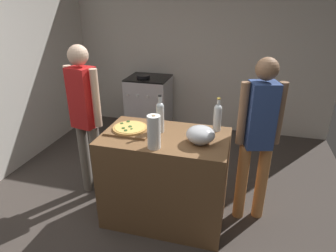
# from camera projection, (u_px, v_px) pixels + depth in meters

# --- Properties ---
(ground_plane) EXTENTS (4.36, 3.52, 0.02)m
(ground_plane) POSITION_uv_depth(u_px,v_px,m) (167.00, 170.00, 3.77)
(ground_plane) COLOR #3F3833
(kitchen_wall_rear) EXTENTS (4.36, 0.10, 2.60)m
(kitchen_wall_rear) POSITION_uv_depth(u_px,v_px,m) (192.00, 49.00, 4.57)
(kitchen_wall_rear) COLOR beige
(kitchen_wall_rear) RESTS_ON ground_plane
(kitchen_wall_left) EXTENTS (0.10, 3.52, 2.60)m
(kitchen_wall_left) POSITION_uv_depth(u_px,v_px,m) (21.00, 61.00, 3.70)
(kitchen_wall_left) COLOR beige
(kitchen_wall_left) RESTS_ON ground_plane
(counter) EXTENTS (1.14, 0.67, 0.90)m
(counter) POSITION_uv_depth(u_px,v_px,m) (165.00, 178.00, 2.78)
(counter) COLOR brown
(counter) RESTS_ON ground_plane
(cutting_board) EXTENTS (0.40, 0.32, 0.02)m
(cutting_board) POSITION_uv_depth(u_px,v_px,m) (130.00, 130.00, 2.68)
(cutting_board) COLOR brown
(cutting_board) RESTS_ON counter
(pizza) EXTENTS (0.32, 0.32, 0.03)m
(pizza) POSITION_uv_depth(u_px,v_px,m) (130.00, 128.00, 2.68)
(pizza) COLOR tan
(pizza) RESTS_ON cutting_board
(mixing_bowl) EXTENTS (0.24, 0.24, 0.15)m
(mixing_bowl) POSITION_uv_depth(u_px,v_px,m) (200.00, 135.00, 2.44)
(mixing_bowl) COLOR #B2B2B7
(mixing_bowl) RESTS_ON counter
(paper_towel_roll) EXTENTS (0.11, 0.11, 0.28)m
(paper_towel_roll) POSITION_uv_depth(u_px,v_px,m) (154.00, 132.00, 2.33)
(paper_towel_roll) COLOR white
(paper_towel_roll) RESTS_ON counter
(wine_bottle_amber) EXTENTS (0.07, 0.07, 0.35)m
(wine_bottle_amber) POSITION_uv_depth(u_px,v_px,m) (160.00, 116.00, 2.61)
(wine_bottle_amber) COLOR silver
(wine_bottle_amber) RESTS_ON counter
(wine_bottle_dark) EXTENTS (0.07, 0.07, 0.31)m
(wine_bottle_dark) POSITION_uv_depth(u_px,v_px,m) (218.00, 116.00, 2.64)
(wine_bottle_dark) COLOR silver
(wine_bottle_dark) RESTS_ON counter
(stove) EXTENTS (0.64, 0.61, 0.94)m
(stove) POSITION_uv_depth(u_px,v_px,m) (149.00, 104.00, 4.70)
(stove) COLOR #B7B7BC
(stove) RESTS_ON ground_plane
(person_in_stripes) EXTENTS (0.39, 0.24, 1.64)m
(person_in_stripes) POSITION_uv_depth(u_px,v_px,m) (85.00, 114.00, 2.96)
(person_in_stripes) COLOR slate
(person_in_stripes) RESTS_ON ground_plane
(person_in_red) EXTENTS (0.38, 0.25, 1.60)m
(person_in_red) POSITION_uv_depth(u_px,v_px,m) (258.00, 133.00, 2.60)
(person_in_red) COLOR #D88C4C
(person_in_red) RESTS_ON ground_plane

